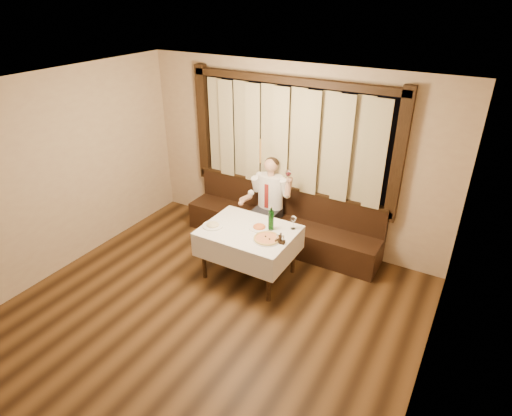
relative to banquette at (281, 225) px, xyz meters
The scene contains 10 objects.
room 2.12m from the banquette, 90.03° to the right, with size 5.01×6.01×2.81m.
banquette is the anchor object (origin of this frame).
dining_table 1.08m from the banquette, 90.00° to the right, with size 1.27×0.97×0.76m.
pizza 1.27m from the banquette, 73.14° to the right, with size 0.37×0.37×0.04m.
pasta_red 1.04m from the banquette, 83.35° to the right, with size 0.29×0.29×0.10m.
pasta_cream 1.38m from the banquette, 112.07° to the right, with size 0.29×0.29×0.10m.
green_bottle 1.09m from the banquette, 73.28° to the right, with size 0.08×0.08×0.35m.
table_wine_glass 1.06m from the banquette, 53.41° to the right, with size 0.08×0.08×0.21m.
cruet_caddy 1.33m from the banquette, 64.61° to the right, with size 0.13×0.08×0.14m.
seated_man 0.56m from the banquette, 155.31° to the right, with size 0.79×0.59×1.43m.
Camera 1 is at (2.61, -2.65, 3.73)m, focal length 30.00 mm.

